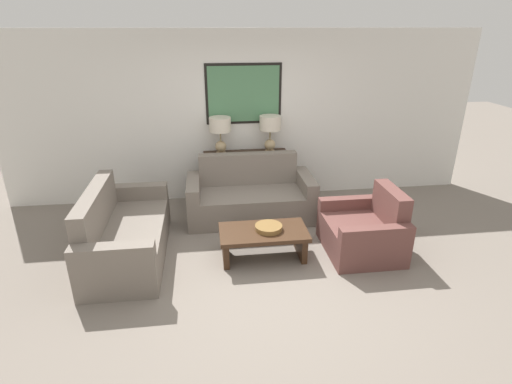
{
  "coord_description": "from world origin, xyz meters",
  "views": [
    {
      "loc": [
        -0.61,
        -3.93,
        2.7
      ],
      "look_at": [
        0.01,
        0.88,
        0.65
      ],
      "focal_mm": 28.0,
      "sensor_mm": 36.0,
      "label": 1
    }
  ],
  "objects_px": {
    "table_lamp_right": "(270,127)",
    "couch_by_back_wall": "(250,198)",
    "couch_by_side": "(124,235)",
    "decorative_bowl": "(269,228)",
    "armchair_near_back_wall": "(364,231)",
    "table_lamp_left": "(220,129)",
    "coffee_table": "(263,238)",
    "console_table": "(246,177)"
  },
  "relations": [
    {
      "from": "console_table",
      "to": "table_lamp_left",
      "type": "bearing_deg",
      "value": 180.0
    },
    {
      "from": "couch_by_side",
      "to": "decorative_bowl",
      "type": "relative_size",
      "value": 5.53
    },
    {
      "from": "decorative_bowl",
      "to": "armchair_near_back_wall",
      "type": "xyz_separation_m",
      "value": [
        1.23,
        -0.01,
        -0.13
      ]
    },
    {
      "from": "couch_by_back_wall",
      "to": "coffee_table",
      "type": "distance_m",
      "value": 1.18
    },
    {
      "from": "coffee_table",
      "to": "table_lamp_right",
      "type": "bearing_deg",
      "value": 78.57
    },
    {
      "from": "console_table",
      "to": "couch_by_side",
      "type": "xyz_separation_m",
      "value": [
        -1.67,
        -1.54,
        -0.11
      ]
    },
    {
      "from": "decorative_bowl",
      "to": "armchair_near_back_wall",
      "type": "relative_size",
      "value": 0.33
    },
    {
      "from": "coffee_table",
      "to": "armchair_near_back_wall",
      "type": "height_order",
      "value": "armchair_near_back_wall"
    },
    {
      "from": "coffee_table",
      "to": "armchair_near_back_wall",
      "type": "bearing_deg",
      "value": -0.01
    },
    {
      "from": "couch_by_back_wall",
      "to": "couch_by_side",
      "type": "height_order",
      "value": "same"
    },
    {
      "from": "table_lamp_left",
      "to": "couch_by_side",
      "type": "distance_m",
      "value": 2.2
    },
    {
      "from": "couch_by_side",
      "to": "couch_by_back_wall",
      "type": "bearing_deg",
      "value": 29.22
    },
    {
      "from": "console_table",
      "to": "armchair_near_back_wall",
      "type": "height_order",
      "value": "armchair_near_back_wall"
    },
    {
      "from": "decorative_bowl",
      "to": "couch_by_side",
      "type": "bearing_deg",
      "value": 172.31
    },
    {
      "from": "console_table",
      "to": "table_lamp_right",
      "type": "relative_size",
      "value": 2.32
    },
    {
      "from": "decorative_bowl",
      "to": "couch_by_back_wall",
      "type": "bearing_deg",
      "value": 94.43
    },
    {
      "from": "table_lamp_left",
      "to": "table_lamp_right",
      "type": "height_order",
      "value": "same"
    },
    {
      "from": "couch_by_back_wall",
      "to": "couch_by_side",
      "type": "distance_m",
      "value": 1.92
    },
    {
      "from": "couch_by_side",
      "to": "coffee_table",
      "type": "relative_size",
      "value": 1.72
    },
    {
      "from": "table_lamp_right",
      "to": "couch_by_side",
      "type": "distance_m",
      "value": 2.73
    },
    {
      "from": "couch_by_side",
      "to": "decorative_bowl",
      "type": "distance_m",
      "value": 1.78
    },
    {
      "from": "table_lamp_right",
      "to": "couch_by_back_wall",
      "type": "distance_m",
      "value": 1.16
    },
    {
      "from": "console_table",
      "to": "couch_by_side",
      "type": "distance_m",
      "value": 2.28
    },
    {
      "from": "table_lamp_right",
      "to": "coffee_table",
      "type": "bearing_deg",
      "value": -101.43
    },
    {
      "from": "table_lamp_left",
      "to": "armchair_near_back_wall",
      "type": "distance_m",
      "value": 2.64
    },
    {
      "from": "table_lamp_left",
      "to": "couch_by_back_wall",
      "type": "xyz_separation_m",
      "value": [
        0.39,
        -0.61,
        -0.91
      ]
    },
    {
      "from": "table_lamp_right",
      "to": "couch_by_back_wall",
      "type": "height_order",
      "value": "table_lamp_right"
    },
    {
      "from": "couch_by_back_wall",
      "to": "table_lamp_left",
      "type": "bearing_deg",
      "value": 122.68
    },
    {
      "from": "couch_by_back_wall",
      "to": "decorative_bowl",
      "type": "xyz_separation_m",
      "value": [
        0.09,
        -1.17,
        0.11
      ]
    },
    {
      "from": "couch_by_back_wall",
      "to": "armchair_near_back_wall",
      "type": "xyz_separation_m",
      "value": [
        1.32,
        -1.18,
        -0.03
      ]
    },
    {
      "from": "table_lamp_right",
      "to": "couch_by_back_wall",
      "type": "xyz_separation_m",
      "value": [
        -0.39,
        -0.61,
        -0.91
      ]
    },
    {
      "from": "table_lamp_right",
      "to": "coffee_table",
      "type": "relative_size",
      "value": 0.53
    },
    {
      "from": "table_lamp_right",
      "to": "coffee_table",
      "type": "height_order",
      "value": "table_lamp_right"
    },
    {
      "from": "console_table",
      "to": "couch_by_side",
      "type": "height_order",
      "value": "couch_by_side"
    },
    {
      "from": "couch_by_side",
      "to": "armchair_near_back_wall",
      "type": "distance_m",
      "value": 3.0
    },
    {
      "from": "table_lamp_left",
      "to": "couch_by_side",
      "type": "xyz_separation_m",
      "value": [
        -1.28,
        -1.54,
        -0.91
      ]
    },
    {
      "from": "table_lamp_left",
      "to": "armchair_near_back_wall",
      "type": "relative_size",
      "value": 0.58
    },
    {
      "from": "decorative_bowl",
      "to": "armchair_near_back_wall",
      "type": "distance_m",
      "value": 1.24
    },
    {
      "from": "couch_by_back_wall",
      "to": "table_lamp_right",
      "type": "bearing_deg",
      "value": 57.32
    },
    {
      "from": "couch_by_back_wall",
      "to": "coffee_table",
      "type": "bearing_deg",
      "value": -88.67
    },
    {
      "from": "table_lamp_right",
      "to": "decorative_bowl",
      "type": "height_order",
      "value": "table_lamp_right"
    },
    {
      "from": "table_lamp_right",
      "to": "couch_by_side",
      "type": "xyz_separation_m",
      "value": [
        -2.06,
        -1.54,
        -0.91
      ]
    }
  ]
}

